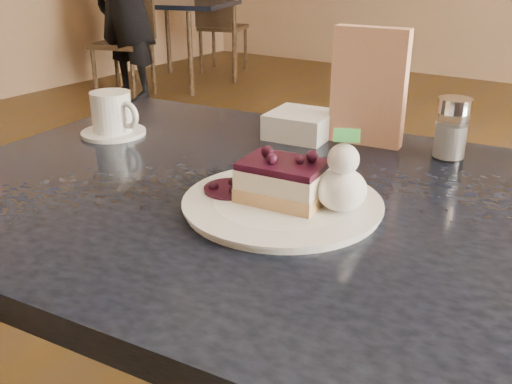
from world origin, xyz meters
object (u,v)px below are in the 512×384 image
Objects in this scene: coffee_set at (113,116)px; bg_table_far_left at (180,76)px; dessert_plate at (282,204)px; main_table at (295,241)px; cheesecake_slice at (283,181)px.

bg_table_far_left is at bearing 129.93° from coffee_set.
bg_table_far_left is (-3.13, 3.28, -0.71)m from dessert_plate.
coffee_set is 4.19m from bg_table_far_left.
main_table is 4.52× the size of dessert_plate.
coffee_set is at bearing -67.09° from bg_table_far_left.
cheesecake_slice is 0.08× the size of bg_table_far_left.
dessert_plate is at bearing -90.00° from main_table.
cheesecake_slice is at bearing -13.37° from coffee_set.
cheesecake_slice is (0.01, -0.05, 0.12)m from main_table.
bg_table_far_left is (-3.13, 3.28, -0.75)m from cheesecake_slice.
cheesecake_slice is 0.93× the size of coffee_set.
dessert_plate is 4.59m from bg_table_far_left.
cheesecake_slice reaches higher than bg_table_far_left.
coffee_set is 0.08× the size of bg_table_far_left.
main_table is 0.13m from cheesecake_slice.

